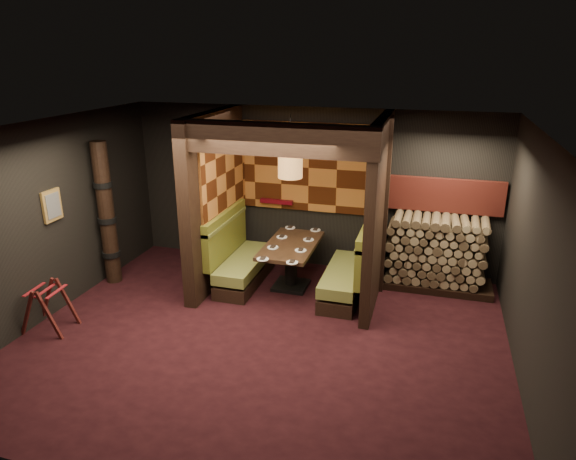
# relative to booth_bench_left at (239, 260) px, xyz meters

# --- Properties ---
(floor) EXTENTS (6.50, 5.50, 0.02)m
(floor) POSITION_rel_booth_bench_left_xyz_m (0.96, -1.65, -0.41)
(floor) COLOR black
(floor) RESTS_ON ground
(ceiling) EXTENTS (6.50, 5.50, 0.02)m
(ceiling) POSITION_rel_booth_bench_left_xyz_m (0.96, -1.65, 2.46)
(ceiling) COLOR black
(ceiling) RESTS_ON ground
(wall_back) EXTENTS (6.50, 0.02, 2.85)m
(wall_back) POSITION_rel_booth_bench_left_xyz_m (0.96, 1.11, 1.02)
(wall_back) COLOR black
(wall_back) RESTS_ON ground
(wall_front) EXTENTS (6.50, 0.02, 2.85)m
(wall_front) POSITION_rel_booth_bench_left_xyz_m (0.96, -4.41, 1.02)
(wall_front) COLOR black
(wall_front) RESTS_ON ground
(wall_left) EXTENTS (0.02, 5.50, 2.85)m
(wall_left) POSITION_rel_booth_bench_left_xyz_m (-2.30, -1.65, 1.02)
(wall_left) COLOR black
(wall_left) RESTS_ON ground
(wall_right) EXTENTS (0.02, 5.50, 2.85)m
(wall_right) POSITION_rel_booth_bench_left_xyz_m (4.22, -1.65, 1.02)
(wall_right) COLOR black
(wall_right) RESTS_ON ground
(partition_left) EXTENTS (0.20, 2.20, 2.85)m
(partition_left) POSITION_rel_booth_bench_left_xyz_m (-0.39, -0.00, 1.02)
(partition_left) COLOR black
(partition_left) RESTS_ON floor
(partition_right) EXTENTS (0.15, 2.10, 2.85)m
(partition_right) POSITION_rel_booth_bench_left_xyz_m (2.26, 0.05, 1.02)
(partition_right) COLOR black
(partition_right) RESTS_ON floor
(header_beam) EXTENTS (2.85, 0.18, 0.44)m
(header_beam) POSITION_rel_booth_bench_left_xyz_m (0.94, -0.95, 2.23)
(header_beam) COLOR black
(header_beam) RESTS_ON partition_left
(tapa_back_panel) EXTENTS (2.40, 0.06, 1.55)m
(tapa_back_panel) POSITION_rel_booth_bench_left_xyz_m (0.94, 1.06, 1.42)
(tapa_back_panel) COLOR #A66027
(tapa_back_panel) RESTS_ON wall_back
(tapa_side_panel) EXTENTS (0.04, 1.85, 1.45)m
(tapa_side_panel) POSITION_rel_booth_bench_left_xyz_m (-0.27, 0.17, 1.45)
(tapa_side_panel) COLOR #A66027
(tapa_side_panel) RESTS_ON partition_left
(lacquer_shelf) EXTENTS (0.60, 0.12, 0.07)m
(lacquer_shelf) POSITION_rel_booth_bench_left_xyz_m (0.36, 1.00, 0.78)
(lacquer_shelf) COLOR #50060F
(lacquer_shelf) RESTS_ON wall_back
(booth_bench_left) EXTENTS (0.68, 1.60, 1.14)m
(booth_bench_left) POSITION_rel_booth_bench_left_xyz_m (0.00, 0.00, 0.00)
(booth_bench_left) COLOR black
(booth_bench_left) RESTS_ON floor
(booth_bench_right) EXTENTS (0.68, 1.60, 1.14)m
(booth_bench_right) POSITION_rel_booth_bench_left_xyz_m (1.89, 0.00, 0.00)
(booth_bench_right) COLOR black
(booth_bench_right) RESTS_ON floor
(dining_table) EXTENTS (0.80, 1.46, 0.77)m
(dining_table) POSITION_rel_booth_bench_left_xyz_m (0.90, 0.04, 0.14)
(dining_table) COLOR black
(dining_table) RESTS_ON floor
(place_settings) EXTENTS (0.64, 1.68, 0.03)m
(place_settings) POSITION_rel_booth_bench_left_xyz_m (0.90, 0.04, 0.38)
(place_settings) COLOR white
(place_settings) RESTS_ON dining_table
(pendant_lamp) EXTENTS (0.38, 0.38, 0.96)m
(pendant_lamp) POSITION_rel_booth_bench_left_xyz_m (0.90, -0.01, 1.71)
(pendant_lamp) COLOR #A46D37
(pendant_lamp) RESTS_ON ceiling
(framed_picture) EXTENTS (0.05, 0.36, 0.46)m
(framed_picture) POSITION_rel_booth_bench_left_xyz_m (-2.25, -1.55, 1.22)
(framed_picture) COLOR olive
(framed_picture) RESTS_ON wall_left
(luggage_rack) EXTENTS (0.71, 0.53, 0.74)m
(luggage_rack) POSITION_rel_booth_bench_left_xyz_m (-2.01, -2.21, -0.03)
(luggage_rack) COLOR #451512
(luggage_rack) RESTS_ON floor
(totem_column) EXTENTS (0.31, 0.31, 2.40)m
(totem_column) POSITION_rel_booth_bench_left_xyz_m (-2.09, -0.55, 0.79)
(totem_column) COLOR black
(totem_column) RESTS_ON floor
(firewood_stack) EXTENTS (1.73, 0.70, 1.22)m
(firewood_stack) POSITION_rel_booth_bench_left_xyz_m (3.25, 0.70, 0.21)
(firewood_stack) COLOR black
(firewood_stack) RESTS_ON floor
(mosaic_header) EXTENTS (1.83, 0.10, 0.56)m
(mosaic_header) POSITION_rel_booth_bench_left_xyz_m (3.25, 1.03, 1.10)
(mosaic_header) COLOR maroon
(mosaic_header) RESTS_ON wall_back
(bay_front_post) EXTENTS (0.08, 0.08, 2.85)m
(bay_front_post) POSITION_rel_booth_bench_left_xyz_m (2.35, 0.31, 1.02)
(bay_front_post) COLOR black
(bay_front_post) RESTS_ON floor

